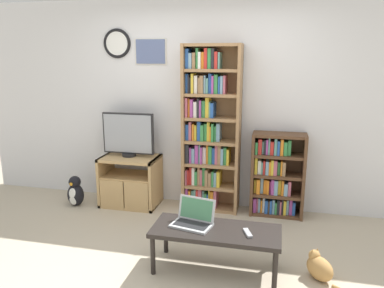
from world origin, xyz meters
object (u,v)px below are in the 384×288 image
object	(u,v)px
television	(128,135)
cat	(319,267)
tv_stand	(130,181)
bookshelf_short	(275,176)
laptop	(194,218)
remote_near_laptop	(248,233)
penguin_figurine	(75,192)
coffee_table	(216,233)
bookshelf_tall	(208,131)

from	to	relation	value
television	cat	size ratio (longest dim) A/B	1.54
tv_stand	bookshelf_short	distance (m)	1.85
laptop	remote_near_laptop	world-z (taller)	laptop
tv_stand	remote_near_laptop	size ratio (longest dim) A/B	4.43
penguin_figurine	tv_stand	bearing A→B (deg)	16.90
remote_near_laptop	bookshelf_short	bearing A→B (deg)	-119.47
bookshelf_short	remote_near_laptop	size ratio (longest dim) A/B	6.16
tv_stand	cat	xyz separation A→B (m)	(2.25, -1.19, -0.22)
tv_stand	bookshelf_short	size ratio (longest dim) A/B	0.72
cat	remote_near_laptop	bearing A→B (deg)	152.77
coffee_table	laptop	xyz separation A→B (m)	(-0.22, 0.05, 0.10)
bookshelf_tall	bookshelf_short	bearing A→B (deg)	0.13
television	laptop	xyz separation A→B (m)	(1.15, -1.26, -0.47)
bookshelf_tall	coffee_table	size ratio (longest dim) A/B	1.78
penguin_figurine	laptop	bearing A→B (deg)	-29.22
cat	penguin_figurine	size ratio (longest dim) A/B	1.09
television	penguin_figurine	bearing A→B (deg)	-159.17
tv_stand	remote_near_laptop	distance (m)	2.08
tv_stand	penguin_figurine	size ratio (longest dim) A/B	1.83
tv_stand	bookshelf_short	bearing A→B (deg)	4.09
remote_near_laptop	penguin_figurine	world-z (taller)	remote_near_laptop
bookshelf_tall	penguin_figurine	size ratio (longest dim) A/B	5.12
bookshelf_short	cat	distance (m)	1.44
bookshelf_short	remote_near_laptop	xyz separation A→B (m)	(-0.21, -1.43, -0.08)
coffee_table	laptop	size ratio (longest dim) A/B	2.84
television	coffee_table	world-z (taller)	television
television	cat	xyz separation A→B (m)	(2.27, -1.24, -0.82)
bookshelf_short	remote_near_laptop	bearing A→B (deg)	-98.19
laptop	penguin_figurine	distance (m)	2.09
television	remote_near_laptop	bearing A→B (deg)	-39.15
remote_near_laptop	cat	xyz separation A→B (m)	(0.62, 0.10, -0.31)
coffee_table	penguin_figurine	world-z (taller)	coffee_table
laptop	remote_near_laptop	distance (m)	0.51
tv_stand	coffee_table	bearing A→B (deg)	-43.29
tv_stand	cat	distance (m)	2.56
bookshelf_tall	penguin_figurine	xyz separation A→B (m)	(-1.68, -0.34, -0.83)
bookshelf_short	tv_stand	bearing A→B (deg)	-175.91
tv_stand	bookshelf_tall	xyz separation A→B (m)	(1.00, 0.13, 0.68)
tv_stand	television	world-z (taller)	television
cat	bookshelf_short	bearing A→B (deg)	70.90
remote_near_laptop	penguin_figurine	xyz separation A→B (m)	(-2.31, 1.09, -0.23)
television	bookshelf_short	distance (m)	1.91
television	coffee_table	distance (m)	1.97
television	laptop	distance (m)	1.77
television	remote_near_laptop	size ratio (longest dim) A/B	4.07
bookshelf_short	coffee_table	bearing A→B (deg)	-109.37
remote_near_laptop	cat	size ratio (longest dim) A/B	0.38
penguin_figurine	television	bearing A→B (deg)	20.83
laptop	penguin_figurine	bearing A→B (deg)	163.22
tv_stand	television	bearing A→B (deg)	113.96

